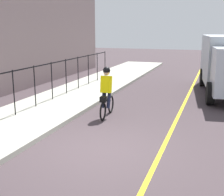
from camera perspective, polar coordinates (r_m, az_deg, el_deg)
name	(u,v)px	position (r m, az deg, el deg)	size (l,w,h in m)	color
ground_plane	(98,150)	(8.18, -2.60, -9.63)	(80.00, 80.00, 0.00)	#413539
lane_line_centre	(158,158)	(7.78, 8.62, -10.99)	(36.00, 0.12, 0.01)	yellow
iron_fence	(1,87)	(10.56, -20.09, 1.97)	(19.47, 0.04, 1.60)	black
cyclist_lead	(106,92)	(10.83, -1.05, 1.06)	(1.71, 0.38, 1.83)	black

